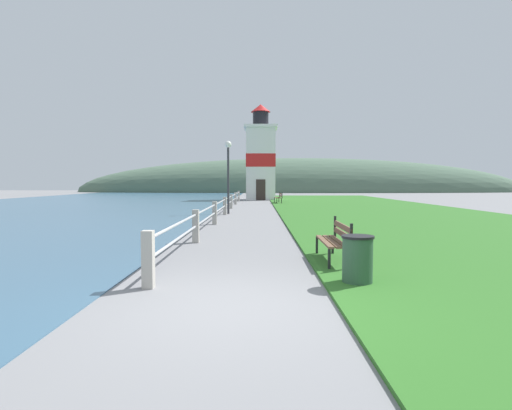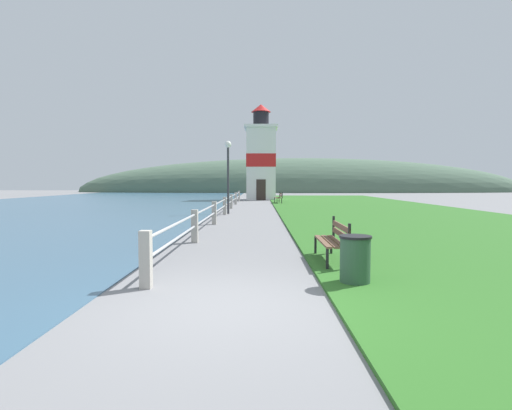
{
  "view_description": "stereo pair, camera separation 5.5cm",
  "coord_description": "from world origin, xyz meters",
  "px_view_note": "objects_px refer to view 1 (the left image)",
  "views": [
    {
      "loc": [
        0.4,
        -5.41,
        1.73
      ],
      "look_at": [
        0.25,
        19.57,
        0.3
      ],
      "focal_mm": 28.0,
      "sensor_mm": 36.0,
      "label": 1
    },
    {
      "loc": [
        0.46,
        -5.41,
        1.73
      ],
      "look_at": [
        0.25,
        19.57,
        0.3
      ],
      "focal_mm": 28.0,
      "sensor_mm": 36.0,
      "label": 2
    }
  ],
  "objects_px": {
    "park_bench_midway": "(279,197)",
    "lighthouse": "(261,159)",
    "park_bench_near": "(335,238)",
    "trash_bin": "(357,260)",
    "lamp_post": "(228,164)"
  },
  "relations": [
    {
      "from": "park_bench_midway",
      "to": "lamp_post",
      "type": "xyz_separation_m",
      "value": [
        -3.3,
        -10.57,
        2.2
      ]
    },
    {
      "from": "lighthouse",
      "to": "trash_bin",
      "type": "relative_size",
      "value": 11.13
    },
    {
      "from": "park_bench_near",
      "to": "park_bench_midway",
      "type": "height_order",
      "value": "same"
    },
    {
      "from": "trash_bin",
      "to": "lamp_post",
      "type": "height_order",
      "value": "lamp_post"
    },
    {
      "from": "lamp_post",
      "to": "lighthouse",
      "type": "bearing_deg",
      "value": 84.05
    },
    {
      "from": "park_bench_midway",
      "to": "lighthouse",
      "type": "bearing_deg",
      "value": -83.08
    },
    {
      "from": "park_bench_near",
      "to": "lighthouse",
      "type": "xyz_separation_m",
      "value": [
        -1.43,
        31.06,
        3.53
      ]
    },
    {
      "from": "park_bench_near",
      "to": "lamp_post",
      "type": "height_order",
      "value": "lamp_post"
    },
    {
      "from": "lighthouse",
      "to": "lamp_post",
      "type": "relative_size",
      "value": 2.36
    },
    {
      "from": "lamp_post",
      "to": "park_bench_midway",
      "type": "bearing_deg",
      "value": 72.64
    },
    {
      "from": "park_bench_midway",
      "to": "lighthouse",
      "type": "xyz_separation_m",
      "value": [
        -1.45,
        7.23,
        3.53
      ]
    },
    {
      "from": "lamp_post",
      "to": "park_bench_near",
      "type": "bearing_deg",
      "value": -76.07
    },
    {
      "from": "trash_bin",
      "to": "lamp_post",
      "type": "bearing_deg",
      "value": 102.34
    },
    {
      "from": "park_bench_midway",
      "to": "lighthouse",
      "type": "relative_size",
      "value": 0.18
    },
    {
      "from": "park_bench_near",
      "to": "trash_bin",
      "type": "relative_size",
      "value": 2.06
    }
  ]
}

